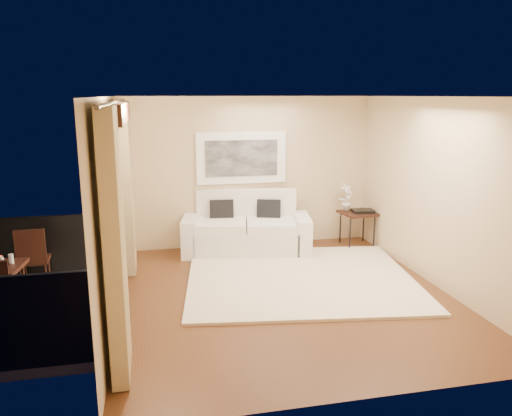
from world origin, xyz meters
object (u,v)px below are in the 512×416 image
object	(u,v)px
orchid	(347,197)
balcony_chair_far	(32,255)
sofa	(247,230)
side_table	(358,215)

from	to	relation	value
orchid	balcony_chair_far	xyz separation A→B (m)	(-5.17, -1.22, -0.36)
sofa	orchid	world-z (taller)	orchid
sofa	orchid	xyz separation A→B (m)	(1.88, 0.03, 0.52)
sofa	side_table	xyz separation A→B (m)	(2.05, -0.10, 0.20)
side_table	orchid	distance (m)	0.39
side_table	balcony_chair_far	world-z (taller)	balcony_chair_far
sofa	balcony_chair_far	world-z (taller)	sofa
balcony_chair_far	sofa	bearing A→B (deg)	-162.59
sofa	side_table	size ratio (longest dim) A/B	3.54
balcony_chair_far	side_table	bearing A→B (deg)	-170.93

